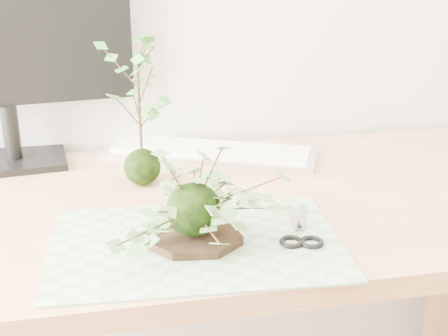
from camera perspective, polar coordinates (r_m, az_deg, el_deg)
The scene contains 8 objects.
desk at distance 1.27m, azimuth -1.38°, elevation -6.56°, with size 1.60×0.70×0.74m.
cutting_mat at distance 1.06m, azimuth -2.56°, elevation -6.91°, with size 0.49×0.33×0.00m, color gray.
stone_dish at distance 1.06m, azimuth -2.75°, elevation -6.46°, with size 0.17×0.17×0.01m, color black.
ivy_kokedama at distance 1.02m, azimuth -2.84°, elevation -1.63°, with size 0.33×0.33×0.18m.
maple_kokedama at distance 1.26m, azimuth -7.87°, elevation 8.08°, with size 0.20×0.20×0.32m.
keyboard at distance 1.48m, azimuth -1.23°, elevation 1.52°, with size 0.51×0.34×0.02m.
monitor at distance 1.44m, azimuth -19.81°, elevation 11.17°, with size 0.56×0.19×0.50m.
scissors at distance 1.09m, azimuth 7.34°, elevation -6.18°, with size 0.09×0.18×0.01m.
Camera 1 is at (-0.21, 0.12, 1.24)m, focal length 50.00 mm.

